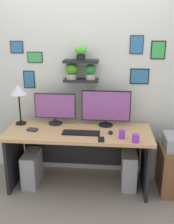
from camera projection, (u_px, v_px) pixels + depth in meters
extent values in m
plane|color=gray|center=(79.00, 184.00, 3.51)|extent=(8.00, 8.00, 0.00)
cube|color=silver|center=(82.00, 75.00, 3.51)|extent=(4.40, 0.04, 2.70)
cube|color=black|center=(81.00, 80.00, 3.41)|extent=(0.43, 0.20, 0.03)
cube|color=black|center=(81.00, 61.00, 3.34)|extent=(0.43, 0.20, 0.03)
cylinder|color=#B2A899|center=(72.00, 76.00, 3.41)|extent=(0.13, 0.13, 0.06)
ellipsoid|color=#4C9626|center=(72.00, 69.00, 3.38)|extent=(0.17, 0.17, 0.14)
cylinder|color=#B2A899|center=(90.00, 77.00, 3.39)|extent=(0.12, 0.12, 0.06)
ellipsoid|color=#2A8239|center=(91.00, 69.00, 3.36)|extent=(0.14, 0.14, 0.12)
cylinder|color=black|center=(81.00, 57.00, 3.32)|extent=(0.11, 0.11, 0.07)
ellipsoid|color=green|center=(81.00, 50.00, 3.30)|extent=(0.14, 0.14, 0.10)
cube|color=#2D2D33|center=(137.00, 45.00, 3.31)|extent=(0.17, 0.02, 0.23)
cube|color=teal|center=(137.00, 45.00, 3.30)|extent=(0.14, 0.00, 0.20)
cube|color=#2D2D33|center=(17.00, 47.00, 3.46)|extent=(0.17, 0.02, 0.16)
cube|color=teal|center=(17.00, 47.00, 3.45)|extent=(0.15, 0.00, 0.13)
cube|color=black|center=(29.00, 79.00, 3.57)|extent=(0.15, 0.02, 0.23)
cube|color=teal|center=(29.00, 80.00, 3.56)|extent=(0.13, 0.00, 0.21)
cube|color=black|center=(158.00, 50.00, 3.31)|extent=(0.18, 0.02, 0.22)
cube|color=green|center=(158.00, 50.00, 3.30)|extent=(0.15, 0.00, 0.20)
cube|color=black|center=(140.00, 76.00, 3.43)|extent=(0.24, 0.02, 0.20)
cube|color=teal|center=(140.00, 76.00, 3.42)|extent=(0.21, 0.00, 0.17)
cube|color=#2D2D33|center=(35.00, 57.00, 3.47)|extent=(0.20, 0.02, 0.14)
cube|color=green|center=(35.00, 57.00, 3.47)|extent=(0.18, 0.00, 0.12)
cube|color=tan|center=(78.00, 132.00, 3.29)|extent=(1.77, 0.68, 0.04)
cube|color=black|center=(15.00, 157.00, 3.47)|extent=(0.04, 0.62, 0.71)
cube|color=black|center=(145.00, 163.00, 3.33)|extent=(0.04, 0.62, 0.71)
cube|color=black|center=(81.00, 147.00, 3.67)|extent=(1.57, 0.02, 0.50)
cylinder|color=black|center=(56.00, 123.00, 3.50)|extent=(0.18, 0.18, 0.02)
cylinder|color=black|center=(55.00, 120.00, 3.49)|extent=(0.03, 0.03, 0.07)
cube|color=black|center=(55.00, 106.00, 3.44)|extent=(0.53, 0.02, 0.32)
cube|color=#8C4C99|center=(55.00, 106.00, 3.43)|extent=(0.50, 0.00, 0.30)
cylinder|color=black|center=(106.00, 125.00, 3.45)|extent=(0.18, 0.18, 0.02)
cylinder|color=black|center=(106.00, 122.00, 3.44)|extent=(0.03, 0.03, 0.06)
cube|color=black|center=(106.00, 106.00, 3.38)|extent=(0.61, 0.02, 0.39)
cube|color=#8C4C99|center=(106.00, 106.00, 3.37)|extent=(0.59, 0.00, 0.37)
cube|color=black|center=(81.00, 133.00, 3.19)|extent=(0.44, 0.14, 0.02)
ellipsoid|color=black|center=(110.00, 132.00, 3.19)|extent=(0.06, 0.09, 0.03)
cylinder|color=black|center=(21.00, 123.00, 3.50)|extent=(0.13, 0.13, 0.02)
cylinder|color=black|center=(20.00, 109.00, 3.44)|extent=(0.02, 0.02, 0.37)
cone|color=silver|center=(18.00, 90.00, 3.37)|extent=(0.21, 0.21, 0.12)
cube|color=black|center=(101.00, 139.00, 3.02)|extent=(0.08, 0.14, 0.01)
cylinder|color=purple|center=(136.00, 138.00, 2.95)|extent=(0.08, 0.08, 0.09)
cylinder|color=purple|center=(122.00, 134.00, 3.04)|extent=(0.07, 0.07, 0.10)
cube|color=#2D2D33|center=(32.00, 130.00, 3.28)|extent=(0.14, 0.11, 0.02)
cube|color=#99999E|center=(32.00, 168.00, 3.48)|extent=(0.18, 0.40, 0.43)
cube|color=#99999E|center=(129.00, 169.00, 3.44)|extent=(0.18, 0.40, 0.46)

